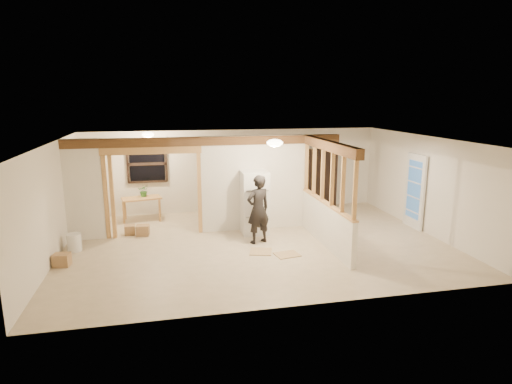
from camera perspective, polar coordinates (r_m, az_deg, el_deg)
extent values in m
cube|color=beige|center=(10.43, 0.08, -6.89)|extent=(9.00, 6.50, 0.01)
cube|color=white|center=(9.88, 0.09, 6.94)|extent=(9.00, 6.50, 0.01)
cube|color=silver|center=(13.22, -2.90, 2.88)|extent=(9.00, 0.01, 2.50)
cube|color=silver|center=(7.05, 5.71, -5.84)|extent=(9.00, 0.01, 2.50)
cube|color=silver|center=(10.16, -25.58, -1.31)|extent=(0.01, 6.50, 2.50)
cube|color=silver|center=(11.86, 21.86, 0.87)|extent=(0.01, 6.50, 2.50)
cube|color=silver|center=(11.21, -21.98, 0.22)|extent=(0.90, 0.12, 2.50)
cube|color=silver|center=(11.27, -0.21, 1.21)|extent=(2.80, 0.12, 2.50)
cube|color=tan|center=(11.07, -13.49, -0.14)|extent=(2.46, 0.14, 2.20)
cube|color=brown|center=(10.92, -6.43, 6.76)|extent=(7.00, 0.18, 0.22)
cube|color=brown|center=(9.98, 9.65, 6.12)|extent=(0.18, 3.30, 0.22)
cube|color=silver|center=(10.36, 9.27, -4.27)|extent=(0.12, 3.20, 1.00)
cube|color=tan|center=(10.09, 9.50, 2.06)|extent=(0.14, 3.20, 1.32)
cube|color=black|center=(12.94, -14.32, 3.64)|extent=(1.12, 0.10, 1.10)
cube|color=white|center=(12.19, 20.41, 0.08)|extent=(0.12, 0.86, 2.00)
ellipsoid|color=#FFEABF|center=(9.47, 2.52, 6.56)|extent=(0.36, 0.36, 0.16)
ellipsoid|color=#FFEABF|center=(11.96, -14.21, 7.44)|extent=(0.32, 0.32, 0.14)
ellipsoid|color=#FFD88C|center=(11.29, -11.69, 5.75)|extent=(0.07, 0.07, 0.07)
cube|color=white|center=(10.98, -0.19, -1.43)|extent=(0.67, 0.65, 1.63)
imported|color=black|center=(10.24, 0.30, -2.33)|extent=(0.71, 0.59, 1.67)
cube|color=tan|center=(12.67, -14.94, -2.19)|extent=(1.16, 0.75, 0.67)
imported|color=#2A5E2B|center=(12.64, -14.71, 0.18)|extent=(0.35, 0.31, 0.35)
cylinder|color=maroon|center=(12.77, -21.29, -2.84)|extent=(0.54, 0.54, 0.53)
cube|color=black|center=(13.77, 8.72, 1.81)|extent=(0.93, 0.31, 1.87)
cylinder|color=silver|center=(10.73, -23.08, -6.20)|extent=(0.33, 0.33, 0.41)
cube|color=#A1794E|center=(11.36, -14.86, -4.94)|extent=(0.34, 0.30, 0.27)
cube|color=#A1794E|center=(11.53, -16.49, -4.85)|extent=(0.28, 0.28, 0.25)
cube|color=#A1794E|center=(9.94, -24.48, -8.23)|extent=(0.36, 0.31, 0.27)
cube|color=tan|center=(9.88, 0.64, -7.95)|extent=(0.61, 0.61, 0.02)
cube|color=tan|center=(9.73, 4.17, -8.31)|extent=(0.59, 0.51, 0.02)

